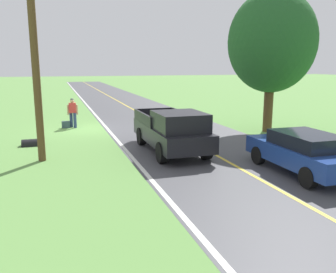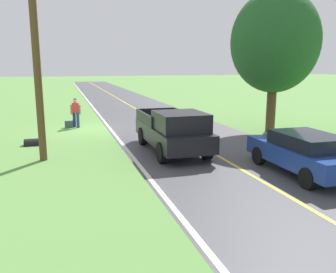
# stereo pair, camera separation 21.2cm
# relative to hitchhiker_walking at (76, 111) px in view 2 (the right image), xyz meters

# --- Properties ---
(ground_plane) EXTENTS (200.00, 200.00, 0.00)m
(ground_plane) POSITION_rel_hitchhiker_walking_xyz_m (-0.86, 0.72, -0.98)
(ground_plane) COLOR #609347
(road_surface) EXTENTS (7.08, 120.00, 0.00)m
(road_surface) POSITION_rel_hitchhiker_walking_xyz_m (-5.21, 0.72, -0.98)
(road_surface) COLOR #47474C
(road_surface) RESTS_ON ground
(lane_edge_line) EXTENTS (0.16, 117.60, 0.00)m
(lane_edge_line) POSITION_rel_hitchhiker_walking_xyz_m (-1.85, 0.72, -0.98)
(lane_edge_line) COLOR silver
(lane_edge_line) RESTS_ON ground
(lane_centre_line) EXTENTS (0.14, 117.60, 0.00)m
(lane_centre_line) POSITION_rel_hitchhiker_walking_xyz_m (-5.21, 0.72, -0.98)
(lane_centre_line) COLOR gold
(lane_centre_line) RESTS_ON ground
(hitchhiker_walking) EXTENTS (0.62, 0.53, 1.75)m
(hitchhiker_walking) POSITION_rel_hitchhiker_walking_xyz_m (0.00, 0.00, 0.00)
(hitchhiker_walking) COLOR navy
(hitchhiker_walking) RESTS_ON ground
(suitcase_carried) EXTENTS (0.48, 0.24, 0.41)m
(suitcase_carried) POSITION_rel_hitchhiker_walking_xyz_m (0.43, 0.04, -0.78)
(suitcase_carried) COLOR #384C56
(suitcase_carried) RESTS_ON ground
(pickup_truck_passing) EXTENTS (2.10, 5.40, 1.82)m
(pickup_truck_passing) POSITION_rel_hitchhiker_walking_xyz_m (-3.66, 7.59, -0.01)
(pickup_truck_passing) COLOR black
(pickup_truck_passing) RESTS_ON ground
(tree_far_side_near) EXTENTS (4.65, 4.65, 7.52)m
(tree_far_side_near) POSITION_rel_hitchhiker_walking_xyz_m (-10.22, 4.61, 3.84)
(tree_far_side_near) COLOR brown
(tree_far_side_near) RESTS_ON ground
(sedan_mid_oncoming) EXTENTS (1.96, 4.42, 1.41)m
(sedan_mid_oncoming) POSITION_rel_hitchhiker_walking_xyz_m (-6.99, 11.69, -0.23)
(sedan_mid_oncoming) COLOR navy
(sedan_mid_oncoming) RESTS_ON ground
(utility_pole_roadside) EXTENTS (0.28, 0.28, 8.79)m
(utility_pole_roadside) POSITION_rel_hitchhiker_walking_xyz_m (1.56, 7.28, 3.41)
(utility_pole_roadside) COLOR brown
(utility_pole_roadside) RESTS_ON ground
(drainage_culvert) EXTENTS (0.80, 0.60, 0.60)m
(drainage_culvert) POSITION_rel_hitchhiker_walking_xyz_m (2.12, 4.37, -0.98)
(drainage_culvert) COLOR black
(drainage_culvert) RESTS_ON ground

